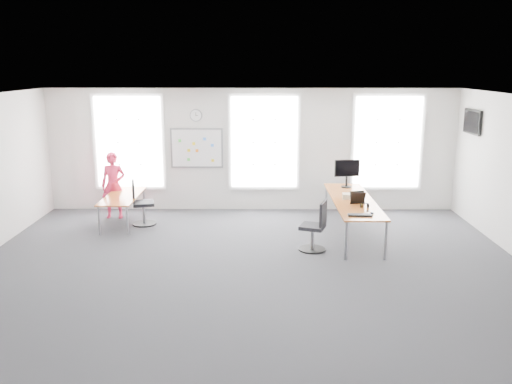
{
  "coord_description": "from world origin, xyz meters",
  "views": [
    {
      "loc": [
        0.19,
        -9.16,
        3.53
      ],
      "look_at": [
        0.12,
        1.2,
        1.1
      ],
      "focal_mm": 38.0,
      "sensor_mm": 36.0,
      "label": 1
    }
  ],
  "objects_px": {
    "desk_right": "(353,202)",
    "keyboard": "(360,215)",
    "desk_left": "(122,198)",
    "chair_right": "(315,229)",
    "monitor": "(347,171)",
    "headphones": "(364,205)",
    "chair_left": "(141,205)",
    "person": "(114,185)"
  },
  "relations": [
    {
      "from": "chair_right",
      "to": "monitor",
      "type": "relative_size",
      "value": 1.53
    },
    {
      "from": "chair_left",
      "to": "headphones",
      "type": "height_order",
      "value": "chair_left"
    },
    {
      "from": "person",
      "to": "monitor",
      "type": "bearing_deg",
      "value": -2.28
    },
    {
      "from": "desk_right",
      "to": "desk_left",
      "type": "distance_m",
      "value": 5.13
    },
    {
      "from": "headphones",
      "to": "chair_left",
      "type": "bearing_deg",
      "value": 151.01
    },
    {
      "from": "desk_right",
      "to": "headphones",
      "type": "height_order",
      "value": "headphones"
    },
    {
      "from": "chair_right",
      "to": "headphones",
      "type": "height_order",
      "value": "chair_right"
    },
    {
      "from": "desk_right",
      "to": "keyboard",
      "type": "xyz_separation_m",
      "value": [
        -0.08,
        -1.28,
        0.06
      ]
    },
    {
      "from": "desk_left",
      "to": "keyboard",
      "type": "height_order",
      "value": "keyboard"
    },
    {
      "from": "person",
      "to": "desk_right",
      "type": "bearing_deg",
      "value": -14.26
    },
    {
      "from": "person",
      "to": "chair_left",
      "type": "bearing_deg",
      "value": -38.18
    },
    {
      "from": "chair_left",
      "to": "monitor",
      "type": "distance_m",
      "value": 4.76
    },
    {
      "from": "chair_right",
      "to": "keyboard",
      "type": "bearing_deg",
      "value": 90.76
    },
    {
      "from": "chair_left",
      "to": "desk_left",
      "type": "bearing_deg",
      "value": 68.45
    },
    {
      "from": "desk_right",
      "to": "monitor",
      "type": "height_order",
      "value": "monitor"
    },
    {
      "from": "keyboard",
      "to": "monitor",
      "type": "bearing_deg",
      "value": 91.43
    },
    {
      "from": "desk_right",
      "to": "monitor",
      "type": "distance_m",
      "value": 1.23
    },
    {
      "from": "person",
      "to": "keyboard",
      "type": "height_order",
      "value": "person"
    },
    {
      "from": "keyboard",
      "to": "headphones",
      "type": "distance_m",
      "value": 0.64
    },
    {
      "from": "headphones",
      "to": "monitor",
      "type": "bearing_deg",
      "value": 79.7
    },
    {
      "from": "monitor",
      "to": "headphones",
      "type": "bearing_deg",
      "value": -96.36
    },
    {
      "from": "keyboard",
      "to": "monitor",
      "type": "height_order",
      "value": "monitor"
    },
    {
      "from": "person",
      "to": "keyboard",
      "type": "xyz_separation_m",
      "value": [
        5.31,
        -2.59,
        0.01
      ]
    },
    {
      "from": "chair_right",
      "to": "keyboard",
      "type": "distance_m",
      "value": 0.92
    },
    {
      "from": "desk_left",
      "to": "chair_right",
      "type": "relative_size",
      "value": 1.83
    },
    {
      "from": "keyboard",
      "to": "desk_left",
      "type": "bearing_deg",
      "value": 161.83
    },
    {
      "from": "monitor",
      "to": "desk_left",
      "type": "bearing_deg",
      "value": 175.44
    },
    {
      "from": "chair_right",
      "to": "chair_left",
      "type": "height_order",
      "value": "chair_left"
    },
    {
      "from": "desk_right",
      "to": "monitor",
      "type": "relative_size",
      "value": 4.93
    },
    {
      "from": "chair_left",
      "to": "chair_right",
      "type": "bearing_deg",
      "value": -128.8
    },
    {
      "from": "desk_right",
      "to": "desk_left",
      "type": "height_order",
      "value": "desk_right"
    },
    {
      "from": "keyboard",
      "to": "desk_right",
      "type": "bearing_deg",
      "value": 90.67
    },
    {
      "from": "chair_right",
      "to": "desk_right",
      "type": "bearing_deg",
      "value": 158.31
    },
    {
      "from": "desk_left",
      "to": "keyboard",
      "type": "bearing_deg",
      "value": -22.52
    },
    {
      "from": "keyboard",
      "to": "monitor",
      "type": "xyz_separation_m",
      "value": [
        0.12,
        2.43,
        0.38
      ]
    },
    {
      "from": "person",
      "to": "keyboard",
      "type": "bearing_deg",
      "value": -26.58
    },
    {
      "from": "chair_left",
      "to": "keyboard",
      "type": "distance_m",
      "value": 5.0
    },
    {
      "from": "desk_left",
      "to": "chair_right",
      "type": "xyz_separation_m",
      "value": [
        4.19,
        -1.8,
        -0.17
      ]
    },
    {
      "from": "desk_left",
      "to": "keyboard",
      "type": "relative_size",
      "value": 4.01
    },
    {
      "from": "monitor",
      "to": "person",
      "type": "bearing_deg",
      "value": 169.72
    },
    {
      "from": "chair_left",
      "to": "keyboard",
      "type": "height_order",
      "value": "chair_left"
    },
    {
      "from": "chair_left",
      "to": "desk_right",
      "type": "bearing_deg",
      "value": -112.97
    }
  ]
}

